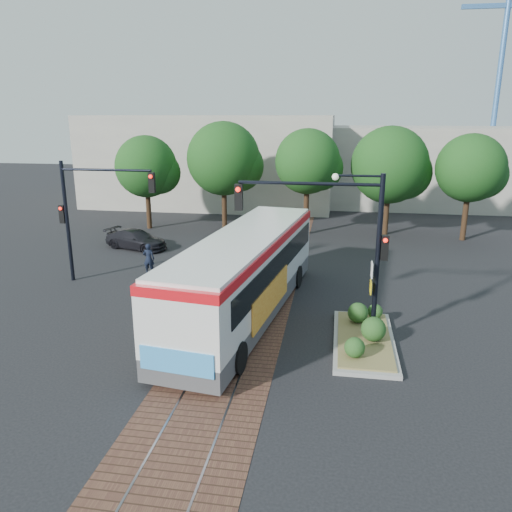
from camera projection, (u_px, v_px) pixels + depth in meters
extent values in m
plane|color=black|center=(241.00, 324.00, 20.12)|extent=(120.00, 120.00, 0.00)
cube|color=brown|center=(257.00, 290.00, 23.91)|extent=(3.60, 40.00, 0.01)
cube|color=slate|center=(242.00, 289.00, 24.03)|extent=(0.06, 40.00, 0.01)
cube|color=slate|center=(273.00, 291.00, 23.80)|extent=(0.06, 40.00, 0.01)
cylinder|color=#382314|center=(149.00, 209.00, 36.46)|extent=(0.36, 0.36, 2.86)
sphere|color=#143D13|center=(146.00, 167.00, 35.61)|extent=(4.40, 4.40, 4.40)
cylinder|color=#382314|center=(224.00, 208.00, 36.33)|extent=(0.36, 0.36, 3.12)
sphere|color=#143D13|center=(224.00, 159.00, 35.36)|extent=(5.20, 5.20, 5.20)
cylinder|color=#382314|center=(306.00, 210.00, 34.60)|extent=(0.36, 0.36, 3.39)
sphere|color=#143D13|center=(307.00, 161.00, 33.68)|extent=(4.40, 4.40, 4.40)
cylinder|color=#382314|center=(386.00, 214.00, 34.57)|extent=(0.36, 0.36, 2.86)
sphere|color=#143D13|center=(390.00, 165.00, 33.64)|extent=(5.20, 5.20, 5.20)
cylinder|color=#382314|center=(465.00, 217.00, 33.00)|extent=(0.36, 0.36, 3.12)
sphere|color=#143D13|center=(471.00, 168.00, 32.12)|extent=(4.40, 4.40, 4.40)
cube|color=#ADA899|center=(214.00, 159.00, 46.83)|extent=(22.00, 12.00, 8.00)
cube|color=#ADA899|center=(431.00, 166.00, 45.75)|extent=(18.00, 10.00, 7.00)
cylinder|color=#3F72B2|center=(496.00, 104.00, 47.09)|extent=(0.50, 0.50, 18.00)
cube|color=#3F72B2|center=(508.00, 5.00, 44.75)|extent=(8.00, 0.40, 0.40)
cube|color=#454548|center=(246.00, 302.00, 20.79)|extent=(4.43, 13.23, 0.76)
cube|color=white|center=(245.00, 270.00, 20.40)|extent=(4.45, 13.23, 2.06)
cube|color=black|center=(248.00, 260.00, 20.61)|extent=(4.34, 11.95, 0.97)
cube|color=red|center=(245.00, 242.00, 20.07)|extent=(4.49, 13.24, 0.32)
cube|color=white|center=(245.00, 237.00, 20.01)|extent=(4.30, 12.79, 0.15)
cube|color=black|center=(177.00, 319.00, 14.46)|extent=(1.73, 0.36, 0.97)
cube|color=#3692DB|center=(176.00, 362.00, 14.65)|extent=(2.37, 0.38, 0.76)
cube|color=orange|center=(271.00, 297.00, 19.19)|extent=(0.72, 4.83, 1.19)
cylinder|color=black|center=(168.00, 347.00, 16.88)|extent=(0.52, 1.12, 1.08)
cylinder|color=black|center=(237.00, 357.00, 16.18)|extent=(0.52, 1.12, 1.08)
cylinder|color=black|center=(248.00, 272.00, 24.93)|extent=(0.52, 1.12, 1.08)
cylinder|color=black|center=(296.00, 276.00, 24.23)|extent=(0.52, 1.12, 1.08)
cube|color=gray|center=(364.00, 341.00, 18.41)|extent=(2.20, 5.20, 0.15)
cube|color=olive|center=(364.00, 338.00, 18.37)|extent=(1.90, 4.80, 0.08)
sphere|color=#1E4719|center=(355.00, 347.00, 16.81)|extent=(0.70, 0.70, 0.70)
sphere|color=#1E4719|center=(374.00, 329.00, 18.00)|extent=(0.90, 0.90, 0.90)
sphere|color=#1E4719|center=(358.00, 312.00, 19.61)|extent=(0.80, 0.80, 0.80)
sphere|color=#1E4719|center=(375.00, 311.00, 20.00)|extent=(0.60, 0.60, 0.60)
cylinder|color=black|center=(377.00, 258.00, 17.68)|extent=(0.18, 0.18, 6.00)
cylinder|color=black|center=(309.00, 184.00, 17.36)|extent=(5.00, 0.12, 0.12)
cube|color=black|center=(239.00, 197.00, 17.90)|extent=(0.28, 0.22, 0.95)
sphere|color=#FF190C|center=(238.00, 190.00, 17.68)|extent=(0.18, 0.18, 0.18)
cube|color=black|center=(385.00, 248.00, 17.54)|extent=(0.26, 0.20, 0.90)
sphere|color=#FF190C|center=(386.00, 240.00, 17.33)|extent=(0.16, 0.16, 0.16)
cube|color=white|center=(372.00, 270.00, 17.71)|extent=(0.04, 0.45, 0.55)
cube|color=yellow|center=(371.00, 287.00, 17.89)|extent=(0.04, 0.45, 0.45)
cylinder|color=black|center=(359.00, 176.00, 17.01)|extent=(1.60, 0.08, 0.08)
sphere|color=silver|center=(335.00, 177.00, 17.15)|extent=(0.24, 0.24, 0.24)
cylinder|color=black|center=(67.00, 222.00, 24.57)|extent=(0.18, 0.18, 6.00)
cylinder|color=black|center=(106.00, 170.00, 23.50)|extent=(4.50, 0.12, 0.12)
cube|color=black|center=(152.00, 183.00, 23.30)|extent=(0.28, 0.22, 0.95)
sphere|color=#FF190C|center=(150.00, 177.00, 23.09)|extent=(0.18, 0.18, 0.18)
cube|color=black|center=(62.00, 214.00, 24.49)|extent=(0.26, 0.20, 0.90)
sphere|color=#FF190C|center=(60.00, 209.00, 24.29)|extent=(0.16, 0.16, 0.16)
imported|color=black|center=(149.00, 259.00, 26.17)|extent=(0.63, 0.44, 1.64)
imported|color=black|center=(136.00, 239.00, 31.14)|extent=(4.41, 2.83, 1.19)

